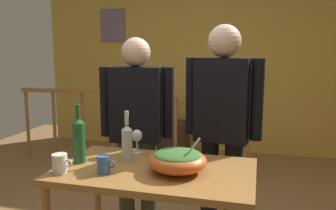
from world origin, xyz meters
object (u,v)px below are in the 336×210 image
at_px(tv_console, 158,136).
at_px(stair_railing, 160,121).
at_px(wine_bottle_clear, 127,141).
at_px(salad_bowl, 177,159).
at_px(wine_bottle_green, 79,139).
at_px(wine_glass, 137,137).
at_px(person_standing_right, 223,120).
at_px(mug_blue, 104,164).
at_px(framed_picture, 113,25).
at_px(flat_screen_tv, 157,107).
at_px(mug_white, 60,163).
at_px(person_standing_left, 137,123).
at_px(serving_table, 155,184).

bearing_deg(tv_console, stair_railing, -71.33).
bearing_deg(tv_console, wine_bottle_clear, -77.14).
bearing_deg(salad_bowl, wine_bottle_green, 179.71).
height_order(wine_glass, person_standing_right, person_standing_right).
bearing_deg(tv_console, mug_blue, -78.97).
height_order(framed_picture, tv_console, framed_picture).
distance_m(wine_bottle_green, person_standing_right, 1.03).
height_order(wine_bottle_green, wine_bottle_clear, wine_bottle_green).
xyz_separation_m(flat_screen_tv, mug_white, (0.34, -3.06, 0.19)).
distance_m(wine_glass, wine_bottle_clear, 0.16).
height_order(mug_blue, person_standing_left, person_standing_left).
bearing_deg(person_standing_right, flat_screen_tv, -53.51).
xyz_separation_m(serving_table, person_standing_left, (-0.33, 0.60, 0.23)).
height_order(salad_bowl, wine_bottle_clear, wine_bottle_clear).
relative_size(framed_picture, person_standing_right, 0.29).
relative_size(framed_picture, wine_bottle_clear, 1.55).
relative_size(mug_white, mug_blue, 1.13).
bearing_deg(mug_blue, wine_bottle_green, 149.35).
bearing_deg(serving_table, framed_picture, 117.59).
xyz_separation_m(stair_railing, wine_bottle_clear, (0.37, -1.99, 0.30)).
relative_size(stair_railing, wine_bottle_green, 8.20).
bearing_deg(person_standing_left, stair_railing, -89.20).
relative_size(salad_bowl, wine_bottle_green, 0.93).
distance_m(serving_table, wine_bottle_clear, 0.32).
bearing_deg(salad_bowl, mug_blue, -161.61).
xyz_separation_m(serving_table, wine_glass, (-0.21, 0.26, 0.21)).
bearing_deg(serving_table, wine_bottle_green, -178.06).
xyz_separation_m(tv_console, wine_bottle_clear, (0.64, -2.78, 0.70)).
bearing_deg(framed_picture, serving_table, -62.41).
distance_m(framed_picture, person_standing_left, 3.04).
bearing_deg(wine_bottle_green, wine_bottle_clear, 22.36).
relative_size(stair_railing, wine_glass, 18.48).
height_order(framed_picture, wine_bottle_green, framed_picture).
bearing_deg(mug_blue, mug_white, -167.48).
height_order(tv_console, person_standing_left, person_standing_left).
bearing_deg(mug_white, flat_screen_tv, 96.41).
relative_size(tv_console, mug_blue, 8.31).
relative_size(mug_white, person_standing_left, 0.08).
bearing_deg(stair_railing, wine_bottle_clear, -79.52).
distance_m(wine_glass, person_standing_right, 0.64).
relative_size(wine_glass, wine_bottle_clear, 0.51).
distance_m(stair_railing, person_standing_right, 1.79).
distance_m(salad_bowl, wine_bottle_green, 0.64).
height_order(flat_screen_tv, salad_bowl, salad_bowl).
height_order(salad_bowl, mug_blue, salad_bowl).
distance_m(serving_table, wine_bottle_green, 0.55).
xyz_separation_m(wine_glass, mug_white, (-0.30, -0.47, -0.06)).
relative_size(tv_console, wine_bottle_green, 2.44).
distance_m(tv_console, serving_table, 3.04).
distance_m(wine_bottle_clear, person_standing_right, 0.75).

